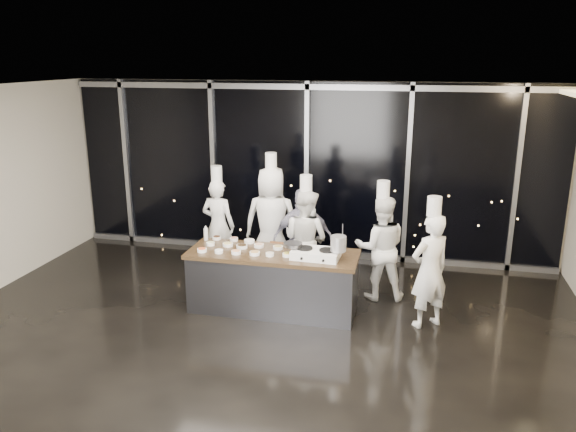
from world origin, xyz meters
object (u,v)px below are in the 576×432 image
guest (303,238)px  chef_right (381,247)px  stove (316,254)px  frying_pan (292,244)px  chef_far_left (218,224)px  stock_pot (338,244)px  chef_center (306,239)px  demo_counter (273,281)px  chef_side (430,269)px  chef_left (271,222)px

guest → chef_right: chef_right is taller
guest → chef_right: size_ratio=0.87×
stove → chef_right: (0.84, 0.90, -0.14)m
frying_pan → chef_far_left: (-1.62, 1.41, -0.23)m
stock_pot → chef_center: size_ratio=0.12×
demo_counter → chef_side: 2.23m
guest → chef_side: size_ratio=0.87×
chef_far_left → frying_pan: bearing=145.2°
frying_pan → stock_pot: bearing=-2.5°
chef_left → guest: size_ratio=1.31×
chef_left → chef_side: chef_left is taller
chef_right → chef_side: chef_right is taller
chef_center → guest: (-0.06, 0.07, -0.02)m
demo_counter → stove: size_ratio=3.62×
stove → chef_center: 1.11m
demo_counter → chef_left: size_ratio=1.16×
demo_counter → chef_side: chef_side is taller
stock_pot → chef_side: (1.24, 0.13, -0.32)m
frying_pan → chef_far_left: bearing=141.8°
demo_counter → chef_far_left: size_ratio=1.33×
stove → chef_side: (1.56, 0.09, -0.13)m
stock_pot → guest: (-0.73, 1.15, -0.34)m
stove → chef_far_left: chef_far_left is taller
stock_pot → chef_far_left: (-2.28, 1.48, -0.31)m
stock_pot → guest: size_ratio=0.13×
chef_center → chef_side: chef_center is taller
demo_counter → guest: bearing=77.3°
guest → chef_left: bearing=-42.2°
demo_counter → chef_right: size_ratio=1.33×
stove → guest: (-0.41, 1.11, -0.16)m
chef_side → chef_right: bearing=-85.1°
chef_center → chef_right: bearing=-162.0°
stock_pot → chef_side: 1.28m
chef_left → chef_center: (0.66, -0.38, -0.13)m
frying_pan → chef_center: 1.04m
demo_counter → chef_left: chef_left is taller
chef_far_left → chef_side: bearing=165.3°
chef_left → chef_side: (2.57, -1.32, -0.12)m
demo_counter → chef_far_left: (-1.32, 1.36, 0.38)m
frying_pan → chef_center: (-0.01, 1.01, -0.24)m
demo_counter → frying_pan: (0.30, -0.06, 0.61)m
chef_left → chef_center: 0.77m
chef_far_left → guest: chef_far_left is taller
stove → chef_side: 1.56m
frying_pan → chef_left: chef_left is taller
stock_pot → chef_right: (0.52, 0.93, -0.33)m
stock_pot → chef_far_left: bearing=147.1°
chef_center → guest: bearing=-25.5°
chef_far_left → chef_center: (1.61, -0.40, -0.01)m
frying_pan → chef_left: (-0.67, 1.39, -0.11)m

